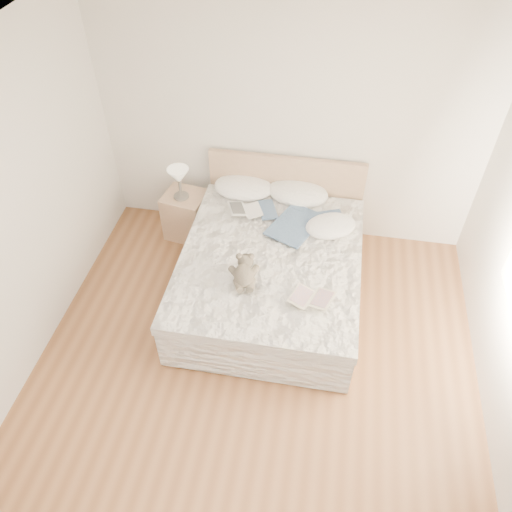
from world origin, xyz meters
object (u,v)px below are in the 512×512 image
(nightstand, at_px, (187,215))
(childrens_book, at_px, (312,298))
(table_lamp, at_px, (179,177))
(photo_book, at_px, (245,210))
(teddy_bear, at_px, (244,281))
(bed, at_px, (271,270))

(nightstand, distance_m, childrens_book, 2.04)
(table_lamp, distance_m, photo_book, 0.80)
(nightstand, xyz_separation_m, photo_book, (0.73, -0.21, 0.35))
(photo_book, xyz_separation_m, teddy_bear, (0.18, -1.00, 0.02))
(bed, bearing_deg, nightstand, 146.69)
(childrens_book, height_order, teddy_bear, teddy_bear)
(nightstand, distance_m, teddy_bear, 1.56)
(nightstand, bearing_deg, teddy_bear, -53.15)
(photo_book, bearing_deg, childrens_book, -77.82)
(childrens_book, bearing_deg, bed, 146.80)
(nightstand, bearing_deg, table_lamp, -127.24)
(bed, relative_size, table_lamp, 5.87)
(photo_book, distance_m, teddy_bear, 1.02)
(bed, distance_m, childrens_book, 0.80)
(table_lamp, xyz_separation_m, childrens_book, (1.55, -1.27, -0.19))
(nightstand, xyz_separation_m, table_lamp, (-0.02, -0.03, 0.54))
(table_lamp, bearing_deg, photo_book, -13.74)
(bed, relative_size, photo_book, 6.16)
(bed, relative_size, teddy_bear, 6.22)
(childrens_book, relative_size, teddy_bear, 1.06)
(nightstand, distance_m, photo_book, 0.84)
(nightstand, height_order, photo_book, photo_book)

